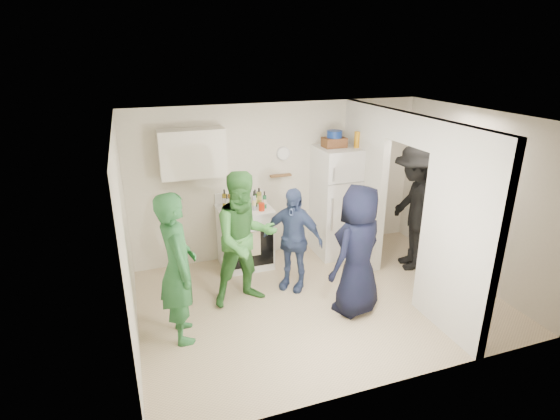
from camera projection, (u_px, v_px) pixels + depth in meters
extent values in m
plane|color=#CBB68F|center=(320.00, 300.00, 6.03)|extent=(4.80, 4.80, 0.00)
plane|color=silver|center=(280.00, 181.00, 7.10)|extent=(4.80, 0.00, 4.80)
plane|color=silver|center=(398.00, 278.00, 4.09)|extent=(4.80, 0.00, 4.80)
plane|color=silver|center=(126.00, 242.00, 4.86)|extent=(0.00, 3.40, 3.40)
plane|color=silver|center=(474.00, 197.00, 6.33)|extent=(0.00, 3.40, 3.40)
plane|color=white|center=(327.00, 118.00, 5.16)|extent=(4.80, 4.80, 0.00)
cube|color=silver|center=(363.00, 184.00, 6.94)|extent=(0.12, 1.20, 2.50)
cube|color=silver|center=(459.00, 237.00, 4.99)|extent=(0.12, 1.20, 2.50)
cube|color=silver|center=(411.00, 129.00, 5.60)|extent=(0.12, 1.00, 0.40)
cube|color=white|center=(245.00, 237.00, 6.86)|extent=(0.82, 0.68, 0.97)
cube|color=silver|center=(192.00, 153.00, 6.30)|extent=(0.95, 0.34, 0.70)
cube|color=white|center=(338.00, 201.00, 7.18)|extent=(0.75, 0.72, 1.81)
cube|color=brown|center=(334.00, 142.00, 6.85)|extent=(0.35, 0.25, 0.15)
cylinder|color=navy|center=(335.00, 134.00, 6.81)|extent=(0.24, 0.24, 0.11)
cylinder|color=orange|center=(357.00, 140.00, 6.80)|extent=(0.09, 0.09, 0.25)
cylinder|color=white|center=(283.00, 154.00, 6.94)|extent=(0.22, 0.02, 0.22)
cube|color=olive|center=(281.00, 175.00, 7.02)|extent=(0.35, 0.08, 0.03)
cube|color=black|center=(467.00, 167.00, 6.37)|extent=(0.03, 0.70, 0.80)
cube|color=white|center=(466.00, 167.00, 6.36)|extent=(0.04, 0.76, 0.86)
cube|color=white|center=(469.00, 143.00, 6.23)|extent=(0.04, 0.82, 0.18)
cylinder|color=yellow|center=(240.00, 206.00, 6.42)|extent=(0.09, 0.09, 0.25)
cylinder|color=#AF240B|center=(262.00, 207.00, 6.56)|extent=(0.09, 0.09, 0.12)
imported|color=#2C6F3B|center=(178.00, 268.00, 4.99)|extent=(0.46, 0.68, 1.83)
imported|color=#43873B|center=(245.00, 239.00, 5.72)|extent=(0.97, 0.80, 1.84)
imported|color=navy|center=(293.00, 239.00, 6.13)|extent=(0.90, 0.87, 1.51)
imported|color=black|center=(358.00, 251.00, 5.53)|extent=(1.00, 0.87, 1.73)
imported|color=black|center=(414.00, 208.00, 6.66)|extent=(1.04, 1.42, 1.96)
cylinder|color=brown|center=(225.00, 198.00, 6.67)|extent=(0.07, 0.07, 0.29)
cylinder|color=#143D21|center=(232.00, 202.00, 6.52)|extent=(0.07, 0.07, 0.30)
cylinder|color=silver|center=(236.00, 197.00, 6.76)|extent=(0.07, 0.07, 0.27)
cylinder|color=brown|center=(245.00, 200.00, 6.62)|extent=(0.08, 0.08, 0.27)
cylinder|color=#A8B3BA|center=(248.00, 195.00, 6.83)|extent=(0.06, 0.06, 0.28)
cylinder|color=black|center=(255.00, 198.00, 6.71)|extent=(0.06, 0.06, 0.27)
cylinder|color=#A29535|center=(259.00, 196.00, 6.84)|extent=(0.08, 0.08, 0.26)
cylinder|color=#ADB1BA|center=(227.00, 203.00, 6.45)|extent=(0.06, 0.06, 0.29)
cylinder|color=maroon|center=(245.00, 198.00, 6.73)|extent=(0.07, 0.07, 0.26)
cylinder|color=#1F5C34|center=(265.00, 200.00, 6.64)|extent=(0.06, 0.06, 0.27)
cylinder|color=brown|center=(230.00, 199.00, 6.60)|extent=(0.06, 0.06, 0.32)
cylinder|color=#9B9DAA|center=(254.00, 201.00, 6.55)|extent=(0.06, 0.06, 0.30)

